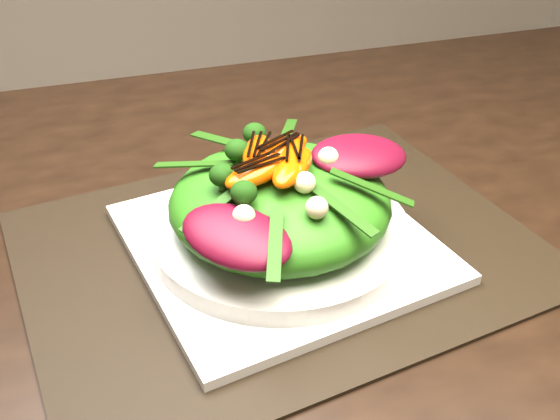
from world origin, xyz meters
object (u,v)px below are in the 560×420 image
object	(u,v)px
placemat	(280,248)
salad_bowl	(280,231)
plate_base	(280,243)
lettuce_mound	(280,202)
orange_segment	(272,159)
dining_table	(272,238)

from	to	relation	value
placemat	salad_bowl	bearing A→B (deg)	0.00
plate_base	lettuce_mound	size ratio (longest dim) A/B	1.29
salad_bowl	lettuce_mound	xyz separation A→B (m)	(0.00, 0.00, 0.03)
salad_bowl	orange_segment	xyz separation A→B (m)	(-0.01, 0.01, 0.08)
placemat	salad_bowl	xyz separation A→B (m)	(0.00, 0.00, 0.02)
orange_segment	salad_bowl	bearing A→B (deg)	-43.65
plate_base	salad_bowl	xyz separation A→B (m)	(0.00, 0.00, 0.01)
plate_base	orange_segment	distance (m)	0.09
dining_table	salad_bowl	xyz separation A→B (m)	(-0.01, -0.05, 0.04)
placemat	salad_bowl	size ratio (longest dim) A/B	1.95
placemat	plate_base	xyz separation A→B (m)	(0.00, 0.00, 0.01)
dining_table	orange_segment	world-z (taller)	dining_table
lettuce_mound	salad_bowl	bearing A→B (deg)	0.00
lettuce_mound	orange_segment	xyz separation A→B (m)	(-0.01, 0.01, 0.04)
dining_table	salad_bowl	distance (m)	0.07
dining_table	plate_base	xyz separation A→B (m)	(-0.01, -0.05, 0.03)
orange_segment	plate_base	bearing A→B (deg)	-43.65
dining_table	salad_bowl	world-z (taller)	dining_table
dining_table	orange_segment	bearing A→B (deg)	-106.31
placemat	orange_segment	distance (m)	0.10
placemat	plate_base	world-z (taller)	plate_base
placemat	orange_segment	size ratio (longest dim) A/B	7.21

